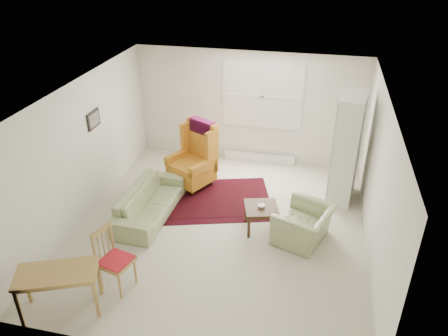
% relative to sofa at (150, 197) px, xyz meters
% --- Properties ---
extents(room, '(5.04, 5.54, 2.51)m').
position_rel_sofa_xyz_m(room, '(1.37, 0.10, 0.87)').
color(room, beige).
rests_on(room, ground).
extents(rug, '(2.83, 2.23, 0.02)m').
position_rel_sofa_xyz_m(rug, '(0.89, 0.69, -0.37)').
color(rug, black).
rests_on(rug, ground).
extents(sofa, '(0.83, 1.94, 0.77)m').
position_rel_sofa_xyz_m(sofa, '(0.00, 0.00, 0.00)').
color(sofa, '#8E9B67').
rests_on(sofa, ground).
extents(armchair, '(1.10, 1.17, 0.74)m').
position_rel_sofa_xyz_m(armchair, '(2.80, -0.14, -0.02)').
color(armchair, '#8E9B67').
rests_on(armchair, ground).
extents(wingback_chair, '(1.07, 1.09, 1.35)m').
position_rel_sofa_xyz_m(wingback_chair, '(0.44, 1.21, 0.29)').
color(wingback_chair, '#C57C1E').
rests_on(wingback_chair, ground).
extents(coffee_table, '(0.70, 0.70, 0.46)m').
position_rel_sofa_xyz_m(coffee_table, '(2.06, 0.01, -0.15)').
color(coffee_table, '#3B2412').
rests_on(coffee_table, ground).
extents(stool, '(0.41, 0.41, 0.49)m').
position_rel_sofa_xyz_m(stool, '(0.66, 1.82, -0.14)').
color(stool, white).
rests_on(stool, ground).
extents(cabinet, '(0.58, 0.91, 2.12)m').
position_rel_sofa_xyz_m(cabinet, '(3.45, 1.40, 0.67)').
color(cabinet, silver).
rests_on(cabinet, ground).
extents(desk, '(1.20, 0.91, 0.68)m').
position_rel_sofa_xyz_m(desk, '(-0.34, -2.46, -0.05)').
color(desk, '#AB8745').
rests_on(desk, ground).
extents(desk_chair, '(0.53, 0.53, 1.00)m').
position_rel_sofa_xyz_m(desk_chair, '(0.22, -1.87, 0.11)').
color(desk_chair, '#AB8745').
rests_on(desk_chair, ground).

